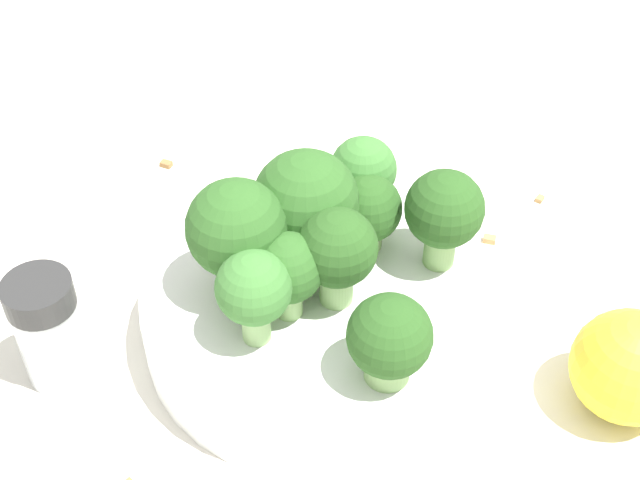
# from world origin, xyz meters

# --- Properties ---
(ground_plane) EXTENTS (3.00, 3.00, 0.00)m
(ground_plane) POSITION_xyz_m (0.00, 0.00, 0.00)
(ground_plane) COLOR silver
(bowl) EXTENTS (0.17, 0.17, 0.03)m
(bowl) POSITION_xyz_m (0.00, 0.00, 0.02)
(bowl) COLOR white
(bowl) RESTS_ON ground_plane
(broccoli_floret_0) EXTENTS (0.03, 0.03, 0.04)m
(broccoli_floret_0) POSITION_xyz_m (0.03, 0.02, 0.05)
(broccoli_floret_0) COLOR #84AD66
(broccoli_floret_0) RESTS_ON bowl
(broccoli_floret_1) EXTENTS (0.03, 0.03, 0.05)m
(broccoli_floret_1) POSITION_xyz_m (-0.04, -0.02, 0.06)
(broccoli_floret_1) COLOR #8EB770
(broccoli_floret_1) RESTS_ON bowl
(broccoli_floret_2) EXTENTS (0.05, 0.05, 0.06)m
(broccoli_floret_2) POSITION_xyz_m (-0.00, 0.02, 0.07)
(broccoli_floret_2) COLOR #8EB770
(broccoli_floret_2) RESTS_ON bowl
(broccoli_floret_3) EXTENTS (0.04, 0.04, 0.05)m
(broccoli_floret_3) POSITION_xyz_m (0.06, 0.00, 0.06)
(broccoli_floret_3) COLOR #84AD66
(broccoli_floret_3) RESTS_ON bowl
(broccoli_floret_4) EXTENTS (0.03, 0.03, 0.05)m
(broccoli_floret_4) POSITION_xyz_m (0.04, 0.04, 0.06)
(broccoli_floret_4) COLOR #84AD66
(broccoli_floret_4) RESTS_ON bowl
(broccoli_floret_5) EXTENTS (0.04, 0.04, 0.05)m
(broccoli_floret_5) POSITION_xyz_m (0.01, -0.01, 0.06)
(broccoli_floret_5) COLOR #8EB770
(broccoli_floret_5) RESTS_ON bowl
(broccoli_floret_6) EXTENTS (0.04, 0.04, 0.04)m
(broccoli_floret_6) POSITION_xyz_m (0.01, -0.06, 0.06)
(broccoli_floret_6) COLOR #84AD66
(broccoli_floret_6) RESTS_ON bowl
(broccoli_floret_7) EXTENTS (0.03, 0.03, 0.05)m
(broccoli_floret_7) POSITION_xyz_m (-0.02, -0.01, 0.06)
(broccoli_floret_7) COLOR #8EB770
(broccoli_floret_7) RESTS_ON bowl
(broccoli_floret_8) EXTENTS (0.05, 0.05, 0.06)m
(broccoli_floret_8) POSITION_xyz_m (-0.04, 0.01, 0.07)
(broccoli_floret_8) COLOR #7A9E5B
(broccoli_floret_8) RESTS_ON bowl
(pepper_shaker) EXTENTS (0.03, 0.03, 0.06)m
(pepper_shaker) POSITION_xyz_m (-0.13, 0.01, 0.03)
(pepper_shaker) COLOR silver
(pepper_shaker) RESTS_ON ground_plane
(lemon_wedge) EXTENTS (0.05, 0.05, 0.05)m
(lemon_wedge) POSITION_xyz_m (0.12, -0.08, 0.03)
(lemon_wedge) COLOR yellow
(lemon_wedge) RESTS_ON ground_plane
(almond_crumb_0) EXTENTS (0.01, 0.01, 0.01)m
(almond_crumb_0) POSITION_xyz_m (-0.05, 0.16, 0.00)
(almond_crumb_0) COLOR olive
(almond_crumb_0) RESTS_ON ground_plane
(almond_crumb_1) EXTENTS (0.01, 0.01, 0.01)m
(almond_crumb_1) POSITION_xyz_m (0.11, 0.04, 0.00)
(almond_crumb_1) COLOR #AD7F4C
(almond_crumb_1) RESTS_ON ground_plane
(almond_crumb_4) EXTENTS (0.01, 0.01, 0.01)m
(almond_crumb_4) POSITION_xyz_m (0.15, 0.06, 0.00)
(almond_crumb_4) COLOR #AD7F4C
(almond_crumb_4) RESTS_ON ground_plane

